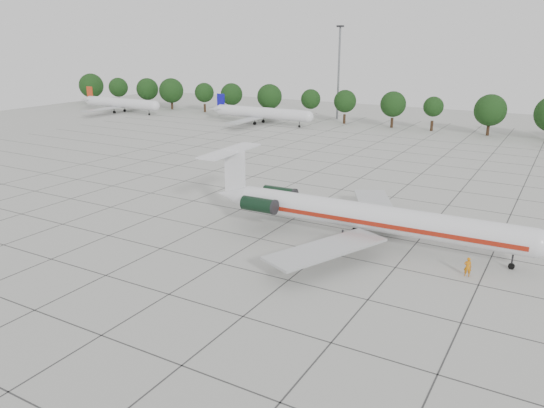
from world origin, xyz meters
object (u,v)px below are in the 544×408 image
Objects in this scene: main_airliner at (355,214)px; floodlight_mast at (339,68)px; bg_airliner_b at (262,113)px; ground_crew at (468,267)px; bg_airliner_a at (121,103)px.

floodlight_mast reaches higher than main_airliner.
main_airliner is 96.33m from floodlight_mast.
main_airliner is 86.81m from bg_airliner_b.
ground_crew is 0.07× the size of bg_airliner_a.
floodlight_mast is at bearing 53.46° from bg_airliner_b.
bg_airliner_b is (49.25, 2.44, 0.00)m from bg_airliner_a.
bg_airliner_a is 49.32m from bg_airliner_b.
main_airliner is 13.64m from ground_crew.
bg_airliner_b reaches higher than ground_crew.
bg_airliner_a is at bearing -177.16° from bg_airliner_b.
main_airliner reaches higher than bg_airliner_b.
ground_crew is (13.03, -3.39, -2.20)m from main_airliner.
floodlight_mast is (63.14, 21.18, 11.37)m from bg_airliner_a.
bg_airliner_b is at bearing 2.84° from bg_airliner_a.
bg_airliner_a is (-115.79, 69.32, 1.92)m from ground_crew.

